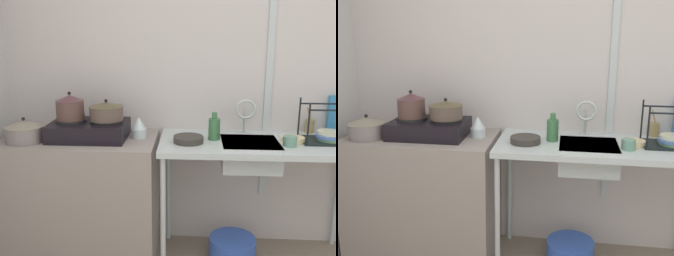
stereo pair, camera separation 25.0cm
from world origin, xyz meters
TOP-DOWN VIEW (x-y plane):
  - wall_back at (0.00, 1.87)m, footprint 4.58×0.10m
  - wall_metal_strip at (0.08, 1.81)m, footprint 0.05×0.01m
  - counter_concrete at (-1.27, 1.51)m, footprint 1.07×0.61m
  - counter_sink at (-0.01, 1.51)m, footprint 1.39×0.61m
  - stove at (-1.20, 1.51)m, footprint 0.53×0.38m
  - pot_on_left_burner at (-1.33, 1.51)m, footprint 0.20×0.20m
  - pot_on_right_burner at (-1.07, 1.51)m, footprint 0.24×0.24m
  - pot_beside_stove at (-1.62, 1.40)m, footprint 0.26×0.26m
  - percolator at (-0.85, 1.55)m, footprint 0.11×0.11m
  - sink_basin at (-0.08, 1.50)m, footprint 0.39×0.37m
  - faucet at (-0.10, 1.66)m, footprint 0.14×0.08m
  - frying_pan at (-0.50, 1.46)m, footprint 0.20×0.20m
  - dish_rack at (0.46, 1.54)m, footprint 0.38×0.25m
  - cup_by_rack at (0.16, 1.41)m, footprint 0.09×0.09m
  - small_bowl_on_drainboard at (0.21, 1.51)m, footprint 0.15×0.15m
  - bottle_by_sink at (-0.33, 1.54)m, footprint 0.08×0.08m
  - utensil_jar at (0.39, 1.76)m, footprint 0.06×0.06m
  - bucket_on_floor at (-0.17, 1.48)m, footprint 0.34×0.34m

SIDE VIEW (x-z plane):
  - bucket_on_floor at x=-0.17m, z-range 0.00..0.19m
  - counter_concrete at x=-1.27m, z-range 0.00..0.91m
  - sink_basin at x=-0.08m, z-range 0.74..0.91m
  - counter_sink at x=-0.01m, z-range 0.38..1.30m
  - small_bowl_on_drainboard at x=0.21m, z-range 0.91..0.95m
  - frying_pan at x=-0.50m, z-range 0.91..0.96m
  - cup_by_rack at x=0.16m, z-range 0.91..0.98m
  - dish_rack at x=0.46m, z-range 0.81..1.10m
  - utensil_jar at x=0.39m, z-range 0.87..1.06m
  - stove at x=-1.20m, z-range 0.91..1.04m
  - percolator at x=-0.85m, z-range 0.91..1.06m
  - pot_beside_stove at x=-1.62m, z-range 0.90..1.08m
  - bottle_by_sink at x=-0.33m, z-range 0.90..1.09m
  - faucet at x=-0.10m, z-range 0.96..1.22m
  - pot_on_right_burner at x=-1.07m, z-range 1.04..1.18m
  - pot_on_left_burner at x=-1.33m, z-range 1.04..1.23m
  - wall_back at x=0.00m, z-range 0.00..2.68m
  - wall_metal_strip at x=0.08m, z-range 0.40..2.54m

